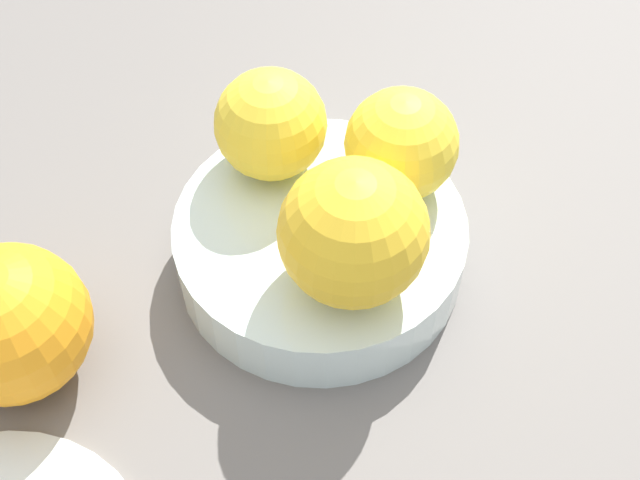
# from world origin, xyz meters

# --- Properties ---
(ground_plane) EXTENTS (1.10, 1.10, 0.02)m
(ground_plane) POSITION_xyz_m (0.00, 0.00, -0.01)
(ground_plane) COLOR #66605B
(fruit_bowl) EXTENTS (0.17, 0.17, 0.04)m
(fruit_bowl) POSITION_xyz_m (0.00, 0.00, 0.02)
(fruit_bowl) COLOR silver
(fruit_bowl) RESTS_ON ground_plane
(orange_in_bowl_0) EXTENTS (0.07, 0.07, 0.07)m
(orange_in_bowl_0) POSITION_xyz_m (-0.02, 0.05, 0.07)
(orange_in_bowl_0) COLOR yellow
(orange_in_bowl_0) RESTS_ON fruit_bowl
(orange_in_bowl_1) EXTENTS (0.07, 0.07, 0.07)m
(orange_in_bowl_1) POSITION_xyz_m (0.05, 0.02, 0.07)
(orange_in_bowl_1) COLOR yellow
(orange_in_bowl_1) RESTS_ON fruit_bowl
(orange_in_bowl_2) EXTENTS (0.08, 0.08, 0.08)m
(orange_in_bowl_2) POSITION_xyz_m (0.01, -0.04, 0.08)
(orange_in_bowl_2) COLOR yellow
(orange_in_bowl_2) RESTS_ON fruit_bowl
(orange_loose_0) EXTENTS (0.09, 0.09, 0.09)m
(orange_loose_0) POSITION_xyz_m (-0.17, -0.03, 0.04)
(orange_loose_0) COLOR orange
(orange_loose_0) RESTS_ON ground_plane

